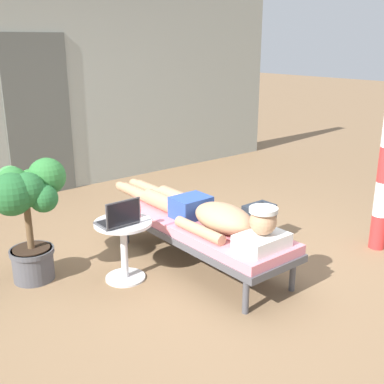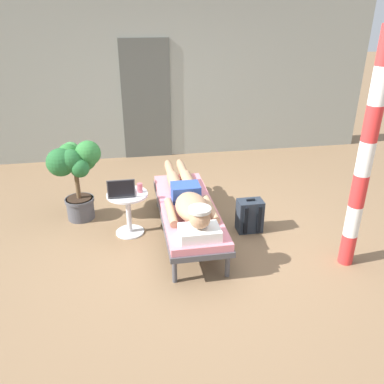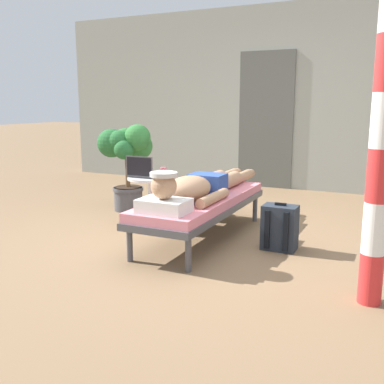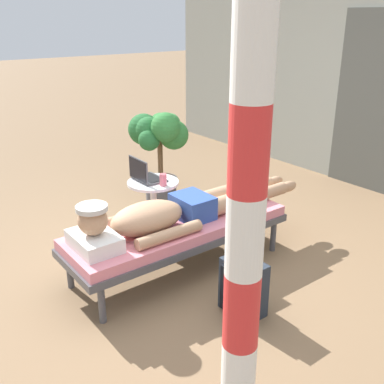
{
  "view_description": "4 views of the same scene",
  "coord_description": "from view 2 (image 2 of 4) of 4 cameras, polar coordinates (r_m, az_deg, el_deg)",
  "views": [
    {
      "loc": [
        -2.61,
        -2.91,
        1.95
      ],
      "look_at": [
        -0.12,
        0.15,
        0.69
      ],
      "focal_mm": 44.58,
      "sensor_mm": 36.0,
      "label": 1
    },
    {
      "loc": [
        -0.7,
        -3.89,
        2.47
      ],
      "look_at": [
        0.04,
        0.35,
        0.45
      ],
      "focal_mm": 36.75,
      "sensor_mm": 36.0,
      "label": 2
    },
    {
      "loc": [
        1.66,
        -3.7,
        1.29
      ],
      "look_at": [
        -0.1,
        -0.02,
        0.47
      ],
      "focal_mm": 42.08,
      "sensor_mm": 36.0,
      "label": 3
    },
    {
      "loc": [
        2.62,
        -1.81,
        1.96
      ],
      "look_at": [
        -0.21,
        0.34,
        0.57
      ],
      "focal_mm": 42.35,
      "sensor_mm": 36.0,
      "label": 4
    }
  ],
  "objects": [
    {
      "name": "porch_post",
      "position": [
        4.08,
        23.83,
        4.48
      ],
      "size": [
        0.15,
        0.15,
        2.36
      ],
      "color": "red",
      "rests_on": "ground"
    },
    {
      "name": "drink_glass",
      "position": [
        4.6,
        -7.58,
        0.61
      ],
      "size": [
        0.06,
        0.06,
        0.11
      ],
      "primitive_type": "cylinder",
      "color": "#D86672",
      "rests_on": "side_table"
    },
    {
      "name": "potted_plant",
      "position": [
        5.01,
        -16.51,
        3.3
      ],
      "size": [
        0.64,
        0.58,
        1.04
      ],
      "color": "#4C4C51",
      "rests_on": "ground"
    },
    {
      "name": "lounge_chair",
      "position": [
        4.56,
        -0.64,
        -2.66
      ],
      "size": [
        0.63,
        1.87,
        0.42
      ],
      "color": "#4C4C51",
      "rests_on": "ground"
    },
    {
      "name": "person_reclining",
      "position": [
        4.43,
        -0.53,
        -1.02
      ],
      "size": [
        0.53,
        2.17,
        0.33
      ],
      "color": "white",
      "rests_on": "lounge_chair"
    },
    {
      "name": "side_table",
      "position": [
        4.68,
        -9.25,
        -2.08
      ],
      "size": [
        0.48,
        0.48,
        0.52
      ],
      "color": "silver",
      "rests_on": "ground"
    },
    {
      "name": "backpack",
      "position": [
        4.8,
        8.34,
        -3.43
      ],
      "size": [
        0.3,
        0.26,
        0.42
      ],
      "color": "#262D38",
      "rests_on": "ground"
    },
    {
      "name": "ground_plane",
      "position": [
        4.66,
        0.29,
        -6.91
      ],
      "size": [
        40.0,
        40.0,
        0.0
      ],
      "primitive_type": "plane",
      "color": "#846647"
    },
    {
      "name": "house_wall_back",
      "position": [
        7.1,
        -4.77,
        15.94
      ],
      "size": [
        7.6,
        0.2,
        2.7
      ],
      "primitive_type": "cube",
      "color": "#999E93",
      "rests_on": "ground"
    },
    {
      "name": "laptop",
      "position": [
        4.54,
        -10.19,
        0.12
      ],
      "size": [
        0.31,
        0.24,
        0.23
      ],
      "color": "#4C4C51",
      "rests_on": "side_table"
    },
    {
      "name": "house_door_panel",
      "position": [
        7.03,
        -6.64,
        13.04
      ],
      "size": [
        0.84,
        0.03,
        2.04
      ],
      "primitive_type": "cube",
      "color": "#545651",
      "rests_on": "ground"
    }
  ]
}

